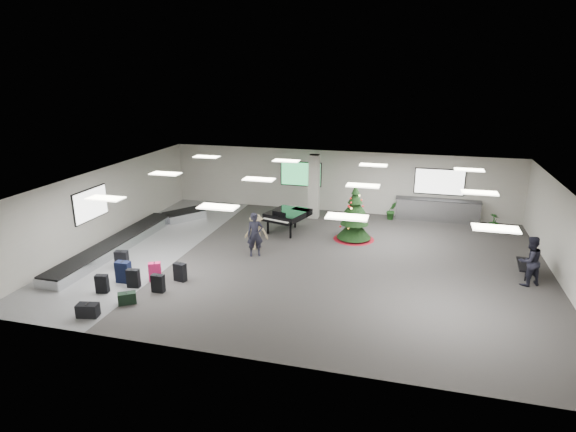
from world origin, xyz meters
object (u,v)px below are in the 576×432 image
(traveler_bench, at_px, (530,261))
(potted_plant_left, at_px, (392,210))
(baggage_carousel, at_px, (131,238))
(pink_suitcase, at_px, (155,272))
(traveler_b, at_px, (256,232))
(traveler_a, at_px, (255,235))
(christmas_tree, at_px, (354,220))
(service_counter, at_px, (437,210))
(grand_piano, at_px, (287,215))
(potted_plant_right, at_px, (494,222))
(bench, at_px, (528,262))

(traveler_bench, xyz_separation_m, potted_plant_left, (-5.03, 6.49, -0.43))
(baggage_carousel, xyz_separation_m, pink_suitcase, (2.99, -3.19, 0.12))
(traveler_b, height_order, potted_plant_left, traveler_b)
(baggage_carousel, xyz_separation_m, traveler_a, (5.67, -0.01, 0.68))
(christmas_tree, height_order, traveler_a, christmas_tree)
(service_counter, relative_size, pink_suitcase, 5.86)
(pink_suitcase, height_order, traveler_bench, traveler_bench)
(traveler_a, height_order, traveler_b, traveler_a)
(service_counter, relative_size, potted_plant_left, 4.39)
(grand_piano, relative_size, traveler_bench, 1.31)
(pink_suitcase, xyz_separation_m, christmas_tree, (6.25, 6.16, 0.54))
(grand_piano, xyz_separation_m, traveler_b, (-0.61, -2.50, -0.04))
(pink_suitcase, relative_size, christmas_tree, 0.27)
(traveler_bench, bearing_deg, service_counter, -97.09)
(service_counter, height_order, grand_piano, grand_piano)
(potted_plant_right, bearing_deg, grand_piano, -162.96)
(bench, bearing_deg, service_counter, 122.00)
(potted_plant_left, bearing_deg, bench, -47.05)
(potted_plant_left, relative_size, potted_plant_right, 1.18)
(traveler_b, xyz_separation_m, potted_plant_left, (5.16, 5.71, -0.30))
(christmas_tree, relative_size, bench, 1.76)
(service_counter, xyz_separation_m, traveler_bench, (2.85, -6.88, 0.35))
(traveler_a, relative_size, potted_plant_right, 2.27)
(service_counter, distance_m, traveler_b, 9.54)
(baggage_carousel, distance_m, service_counter, 14.50)
(service_counter, xyz_separation_m, potted_plant_right, (2.55, -0.75, -0.15))
(bench, bearing_deg, traveler_a, -170.53)
(christmas_tree, xyz_separation_m, grand_piano, (-3.13, 0.17, -0.07))
(traveler_a, bearing_deg, christmas_tree, 13.78)
(service_counter, xyz_separation_m, traveler_a, (-7.17, -6.74, 0.34))
(christmas_tree, xyz_separation_m, traveler_a, (-3.57, -2.97, 0.01))
(traveler_b, distance_m, traveler_bench, 10.22)
(service_counter, distance_m, traveler_bench, 7.45)
(baggage_carousel, distance_m, grand_piano, 6.90)
(service_counter, bearing_deg, traveler_a, -136.77)
(baggage_carousel, height_order, bench, bench)
(grand_piano, distance_m, traveler_b, 2.58)
(service_counter, bearing_deg, baggage_carousel, -152.33)
(christmas_tree, height_order, potted_plant_right, christmas_tree)
(pink_suitcase, distance_m, potted_plant_right, 15.42)
(traveler_bench, relative_size, potted_plant_left, 1.93)
(grand_piano, bearing_deg, service_counter, 44.64)
(traveler_b, bearing_deg, grand_piano, 70.97)
(service_counter, relative_size, bench, 2.79)
(service_counter, bearing_deg, bench, -63.17)
(grand_piano, distance_m, potted_plant_left, 5.57)
(potted_plant_left, bearing_deg, pink_suitcase, -128.80)
(traveler_bench, bearing_deg, traveler_a, -30.40)
(grand_piano, xyz_separation_m, traveler_a, (-0.45, -3.15, 0.08))
(traveler_bench, height_order, potted_plant_left, traveler_bench)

